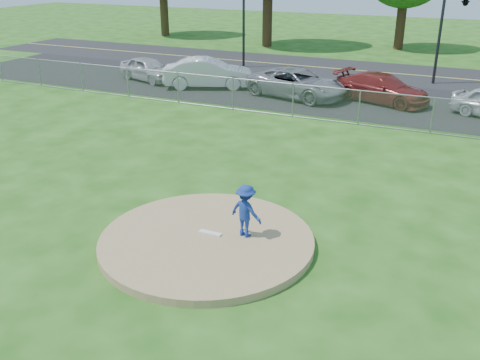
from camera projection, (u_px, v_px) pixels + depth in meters
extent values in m
plane|color=#1A4B10|center=(322.00, 134.00, 21.88)|extent=(120.00, 120.00, 0.00)
cylinder|color=#947851|center=(207.00, 241.00, 13.46)|extent=(5.40, 5.40, 0.20)
cube|color=white|center=(210.00, 233.00, 13.58)|extent=(0.60, 0.15, 0.04)
cube|color=gray|center=(336.00, 105.00, 23.26)|extent=(40.00, 0.06, 1.50)
cube|color=black|center=(359.00, 99.00, 27.32)|extent=(50.00, 8.00, 0.01)
cube|color=black|center=(387.00, 73.00, 33.60)|extent=(60.00, 7.00, 0.01)
cylinder|color=#352413|center=(164.00, 12.00, 48.87)|extent=(0.74, 0.74, 4.20)
cylinder|color=#332012|center=(267.00, 15.00, 42.79)|extent=(0.78, 0.78, 4.90)
cylinder|color=#341F12|center=(401.00, 24.00, 41.63)|extent=(0.72, 0.72, 3.85)
cylinder|color=black|center=(244.00, 23.00, 34.34)|extent=(0.16, 0.16, 5.60)
cylinder|color=black|center=(440.00, 33.00, 29.69)|extent=(0.16, 0.16, 5.60)
imported|color=navy|center=(246.00, 211.00, 13.26)|extent=(0.97, 0.69, 1.37)
cone|color=#E35C0B|center=(234.00, 84.00, 29.01)|extent=(0.36, 0.36, 0.70)
imported|color=#ABAAAF|center=(148.00, 69.00, 31.20)|extent=(4.25, 2.74, 1.35)
imported|color=silver|center=(208.00, 73.00, 29.43)|extent=(5.17, 3.56, 1.61)
imported|color=gray|center=(297.00, 83.00, 27.39)|extent=(5.68, 3.65, 1.46)
imported|color=maroon|center=(382.00, 88.00, 26.48)|extent=(5.20, 3.38, 1.40)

